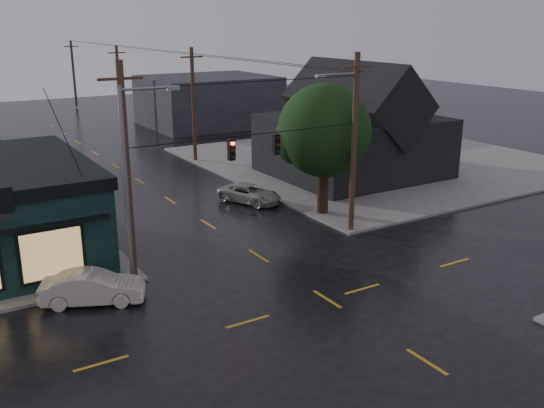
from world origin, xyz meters
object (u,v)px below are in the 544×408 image
corner_tree (324,131)px  utility_pole_nw (135,279)px  suv_silver (250,194)px  utility_pole_ne (351,231)px  sedan_cream (93,288)px

corner_tree → utility_pole_nw: corner_tree is taller
utility_pole_nw → suv_silver: (10.89, 8.16, 0.62)m
utility_pole_ne → sedan_cream: (-15.35, -1.50, 0.72)m
corner_tree → sedan_cream: 17.24m
utility_pole_nw → suv_silver: bearing=36.9°
utility_pole_ne → sedan_cream: 15.44m
corner_tree → suv_silver: size_ratio=1.82×
utility_pole_nw → sedan_cream: (-2.35, -1.50, 0.72)m
utility_pole_ne → utility_pole_nw: bearing=180.0°
corner_tree → sedan_cream: bearing=-162.6°
utility_pole_nw → suv_silver: size_ratio=2.29×
utility_pole_ne → suv_silver: bearing=104.5°
utility_pole_ne → suv_silver: (-2.11, 8.16, 0.62)m
utility_pole_nw → suv_silver: 13.62m
sedan_cream → suv_silver: (13.23, 9.66, -0.10)m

